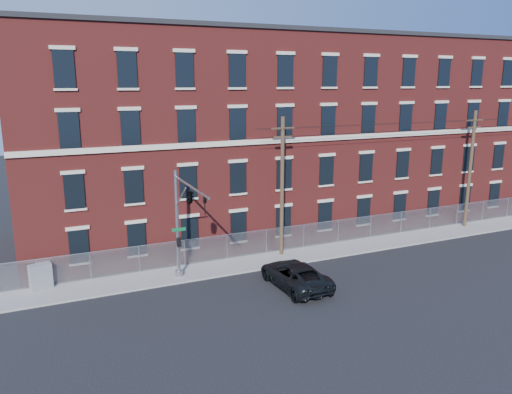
{
  "coord_description": "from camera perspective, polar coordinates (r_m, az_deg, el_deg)",
  "views": [
    {
      "loc": [
        -13.74,
        -25.3,
        12.51
      ],
      "look_at": [
        -0.74,
        4.0,
        5.03
      ],
      "focal_mm": 34.93,
      "sensor_mm": 36.0,
      "label": 1
    }
  ],
  "objects": [
    {
      "name": "pickup_truck",
      "position": [
        31.33,
        4.5,
        -8.88
      ],
      "size": [
        2.84,
        5.76,
        1.57
      ],
      "primitive_type": "imported",
      "rotation": [
        0.0,
        0.0,
        3.18
      ],
      "color": "black",
      "rests_on": "ground"
    },
    {
      "name": "ground",
      "position": [
        31.39,
        4.27,
        -10.38
      ],
      "size": [
        140.0,
        140.0,
        0.0
      ],
      "primitive_type": "plane",
      "color": "black",
      "rests_on": "ground"
    },
    {
      "name": "overhead_wires",
      "position": [
        45.88,
        23.76,
        7.81
      ],
      "size": [
        40.0,
        0.62,
        0.62
      ],
      "color": "black",
      "rests_on": "ground"
    },
    {
      "name": "mill_building",
      "position": [
        47.13,
        9.39,
        7.66
      ],
      "size": [
        55.3,
        14.32,
        16.3
      ],
      "color": "maroon",
      "rests_on": "ground"
    },
    {
      "name": "utility_pole_mid",
      "position": [
        46.31,
        23.33,
        3.15
      ],
      "size": [
        1.8,
        0.28,
        10.0
      ],
      "color": "#4C3926",
      "rests_on": "ground"
    },
    {
      "name": "utility_pole_near",
      "position": [
        35.41,
        3.01,
        1.44
      ],
      "size": [
        1.8,
        0.28,
        10.0
      ],
      "color": "#4C3926",
      "rests_on": "ground"
    },
    {
      "name": "utility_cabinet",
      "position": [
        33.39,
        -23.44,
        -8.33
      ],
      "size": [
        1.39,
        0.97,
        1.57
      ],
      "primitive_type": "cube",
      "rotation": [
        0.0,
        0.0,
        0.3
      ],
      "color": "slate",
      "rests_on": "sidewalk"
    },
    {
      "name": "traffic_signal_mast",
      "position": [
        29.43,
        -7.95,
        -0.99
      ],
      "size": [
        0.9,
        6.75,
        7.0
      ],
      "color": "#9EA0A5",
      "rests_on": "ground"
    },
    {
      "name": "chain_link_fence",
      "position": [
        42.34,
        14.68,
        -3.0
      ],
      "size": [
        59.06,
        0.06,
        1.85
      ],
      "color": "#A5A8AD",
      "rests_on": "ground"
    },
    {
      "name": "sidewalk",
      "position": [
        41.66,
        15.71,
        -4.76
      ],
      "size": [
        65.0,
        3.0,
        0.12
      ],
      "primitive_type": "cube",
      "color": "gray",
      "rests_on": "ground"
    }
  ]
}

